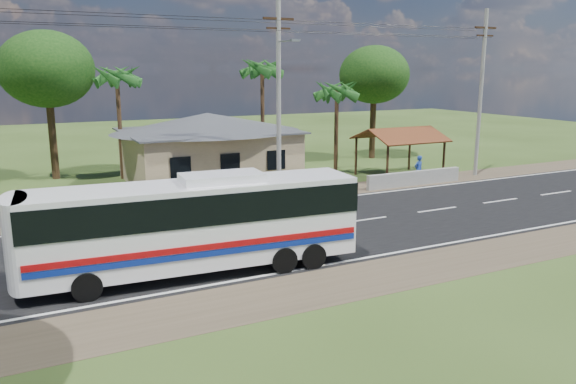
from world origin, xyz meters
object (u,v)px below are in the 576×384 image
Objects in this scene: waiting_shed at (400,136)px; motorcycle at (285,189)px; person at (418,170)px; coach_bus at (197,218)px.

waiting_shed is 2.72× the size of motorcycle.
person is (9.35, -0.15, 0.41)m from motorcycle.
person is at bearing 32.12° from coach_bus.
waiting_shed is 10.40m from motorcycle.
motorcycle is (-9.85, -2.50, -2.23)m from waiting_shed.
motorcycle is at bearing -165.77° from waiting_shed.
coach_bus is at bearing 130.97° from motorcycle.
waiting_shed is 2.86× the size of person.
motorcycle is 1.05× the size of person.
person is (-0.50, -2.64, -1.82)m from waiting_shed.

